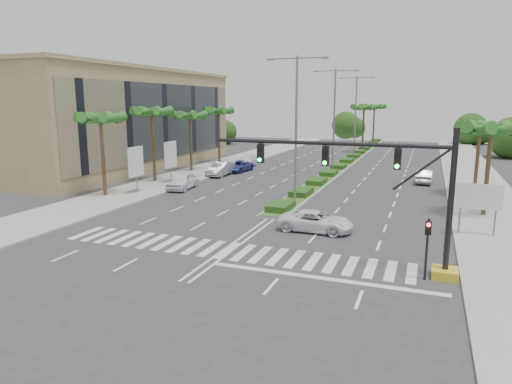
# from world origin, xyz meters

# --- Properties ---
(ground) EXTENTS (160.00, 160.00, 0.00)m
(ground) POSITION_xyz_m (0.00, 0.00, 0.00)
(ground) COLOR #333335
(ground) RESTS_ON ground
(footpath_right) EXTENTS (6.00, 120.00, 0.15)m
(footpath_right) POSITION_xyz_m (15.20, 20.00, 0.07)
(footpath_right) COLOR gray
(footpath_right) RESTS_ON ground
(footpath_left) EXTENTS (6.00, 120.00, 0.15)m
(footpath_left) POSITION_xyz_m (-15.20, 20.00, 0.07)
(footpath_left) COLOR gray
(footpath_left) RESTS_ON ground
(median) EXTENTS (2.20, 75.00, 0.20)m
(median) POSITION_xyz_m (0.00, 45.00, 0.10)
(median) COLOR gray
(median) RESTS_ON ground
(median_grass) EXTENTS (1.80, 75.00, 0.04)m
(median_grass) POSITION_xyz_m (0.00, 45.00, 0.22)
(median_grass) COLOR #396121
(median_grass) RESTS_ON median
(building) EXTENTS (12.00, 36.00, 12.00)m
(building) POSITION_xyz_m (-26.00, 26.00, 6.00)
(building) COLOR tan
(building) RESTS_ON ground
(signal_gantry) EXTENTS (12.60, 1.20, 7.20)m
(signal_gantry) POSITION_xyz_m (9.27, -0.00, 3.46)
(signal_gantry) COLOR gold
(signal_gantry) RESTS_ON ground
(pedestrian_signal) EXTENTS (0.28, 0.36, 3.00)m
(pedestrian_signal) POSITION_xyz_m (10.60, -0.68, 2.04)
(pedestrian_signal) COLOR black
(pedestrian_signal) RESTS_ON ground
(direction_sign) EXTENTS (2.70, 0.11, 3.40)m
(direction_sign) POSITION_xyz_m (13.50, 7.99, 2.45)
(direction_sign) COLOR slate
(direction_sign) RESTS_ON ground
(billboard_near) EXTENTS (0.18, 2.10, 4.35)m
(billboard_near) POSITION_xyz_m (-14.50, 12.00, 2.96)
(billboard_near) COLOR slate
(billboard_near) RESTS_ON ground
(billboard_far) EXTENTS (0.18, 2.10, 4.35)m
(billboard_far) POSITION_xyz_m (-14.50, 18.00, 2.96)
(billboard_far) COLOR slate
(billboard_far) RESTS_ON ground
(palm_left_near) EXTENTS (4.57, 4.68, 7.55)m
(palm_left_near) POSITION_xyz_m (-16.50, 10.00, 6.69)
(palm_left_near) COLOR brown
(palm_left_near) RESTS_ON ground
(palm_left_mid) EXTENTS (4.57, 4.68, 7.95)m
(palm_left_mid) POSITION_xyz_m (-16.50, 18.00, 7.08)
(palm_left_mid) COLOR brown
(palm_left_mid) RESTS_ON ground
(palm_left_far) EXTENTS (4.57, 4.68, 7.35)m
(palm_left_far) POSITION_xyz_m (-16.50, 26.00, 6.50)
(palm_left_far) COLOR brown
(palm_left_far) RESTS_ON ground
(palm_left_end) EXTENTS (4.57, 4.68, 7.75)m
(palm_left_end) POSITION_xyz_m (-16.50, 34.00, 6.88)
(palm_left_end) COLOR brown
(palm_left_end) RESTS_ON ground
(palm_right_near) EXTENTS (4.57, 4.68, 7.05)m
(palm_right_near) POSITION_xyz_m (14.50, 14.00, 6.20)
(palm_right_near) COLOR brown
(palm_right_near) RESTS_ON ground
(palm_right_far) EXTENTS (4.57, 4.68, 6.75)m
(palm_right_far) POSITION_xyz_m (14.50, 22.00, 5.91)
(palm_right_far) COLOR brown
(palm_right_far) RESTS_ON ground
(palm_median_a) EXTENTS (4.57, 4.68, 8.05)m
(palm_median_a) POSITION_xyz_m (0.00, 55.00, 7.17)
(palm_median_a) COLOR brown
(palm_median_a) RESTS_ON ground
(palm_median_b) EXTENTS (4.57, 4.68, 8.05)m
(palm_median_b) POSITION_xyz_m (0.00, 70.00, 7.17)
(palm_median_b) COLOR brown
(palm_median_b) RESTS_ON ground
(streetlight_near) EXTENTS (5.10, 0.25, 12.00)m
(streetlight_near) POSITION_xyz_m (0.00, 14.00, 6.81)
(streetlight_near) COLOR slate
(streetlight_near) RESTS_ON ground
(streetlight_mid) EXTENTS (5.10, 0.25, 12.00)m
(streetlight_mid) POSITION_xyz_m (0.00, 30.00, 6.81)
(streetlight_mid) COLOR slate
(streetlight_mid) RESTS_ON ground
(streetlight_far) EXTENTS (5.10, 0.25, 12.00)m
(streetlight_far) POSITION_xyz_m (0.00, 46.00, 6.81)
(streetlight_far) COLOR slate
(streetlight_far) RESTS_ON ground
(car_parked_a) EXTENTS (2.42, 4.91, 1.61)m
(car_parked_a) POSITION_xyz_m (-11.80, 15.62, 0.80)
(car_parked_a) COLOR white
(car_parked_a) RESTS_ON ground
(car_parked_b) EXTENTS (1.79, 4.82, 1.58)m
(car_parked_b) POSITION_xyz_m (-11.80, 24.39, 0.79)
(car_parked_b) COLOR #ABAAAF
(car_parked_b) RESTS_ON ground
(car_parked_c) EXTENTS (2.59, 4.94, 1.33)m
(car_parked_c) POSITION_xyz_m (-11.13, 27.89, 0.66)
(car_parked_c) COLOR navy
(car_parked_c) RESTS_ON ground
(car_parked_d) EXTENTS (2.39, 5.27, 1.50)m
(car_parked_d) POSITION_xyz_m (-11.80, 32.24, 0.75)
(car_parked_d) COLOR white
(car_parked_d) RESTS_ON ground
(car_crossing) EXTENTS (4.89, 2.33, 1.35)m
(car_crossing) POSITION_xyz_m (3.78, 5.74, 0.67)
(car_crossing) COLOR white
(car_crossing) RESTS_ON ground
(car_right) EXTENTS (1.61, 4.37, 1.43)m
(car_right) POSITION_xyz_m (10.17, 27.51, 0.71)
(car_right) COLOR #9E9EA2
(car_right) RESTS_ON ground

